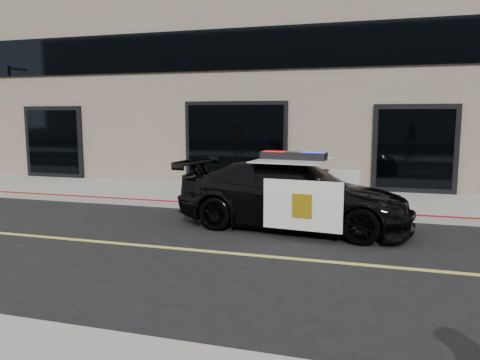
# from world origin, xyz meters

# --- Properties ---
(ground) EXTENTS (120.00, 120.00, 0.00)m
(ground) POSITION_xyz_m (0.00, 0.00, 0.00)
(ground) COLOR black
(ground) RESTS_ON ground
(sidewalk_n) EXTENTS (60.00, 3.50, 0.15)m
(sidewalk_n) POSITION_xyz_m (0.00, 5.25, 0.07)
(sidewalk_n) COLOR gray
(sidewalk_n) RESTS_ON ground
(building_n) EXTENTS (60.00, 7.00, 12.00)m
(building_n) POSITION_xyz_m (0.00, 10.50, 6.00)
(building_n) COLOR #756856
(building_n) RESTS_ON ground
(police_car) EXTENTS (3.05, 5.45, 1.65)m
(police_car) POSITION_xyz_m (1.75, 2.24, 0.74)
(police_car) COLOR black
(police_car) RESTS_ON ground
(fire_hydrant) EXTENTS (0.38, 0.52, 0.83)m
(fire_hydrant) POSITION_xyz_m (-0.61, 4.51, 0.54)
(fire_hydrant) COLOR white
(fire_hydrant) RESTS_ON sidewalk_n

